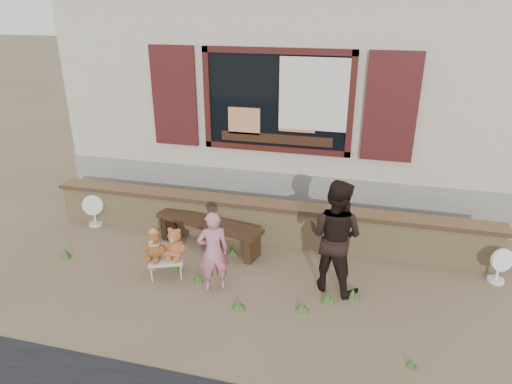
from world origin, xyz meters
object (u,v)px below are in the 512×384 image
(bench, at_px, (209,228))
(adult, at_px, (335,236))
(teddy_bear_right, at_px, (175,242))
(folding_chair, at_px, (166,259))
(teddy_bear_left, at_px, (154,244))
(child, at_px, (213,252))

(bench, relative_size, adult, 1.16)
(bench, distance_m, teddy_bear_right, 0.87)
(bench, relative_size, teddy_bear_right, 4.02)
(folding_chair, bearing_deg, adult, -15.21)
(teddy_bear_left, distance_m, teddy_bear_right, 0.28)
(teddy_bear_right, distance_m, child, 0.65)
(bench, height_order, folding_chair, bench)
(bench, bearing_deg, teddy_bear_left, -100.58)
(teddy_bear_left, distance_m, child, 0.89)
(teddy_bear_left, bearing_deg, child, -27.85)
(folding_chair, xyz_separation_m, adult, (2.27, 0.29, 0.51))
(bench, bearing_deg, child, -52.27)
(bench, height_order, teddy_bear_right, teddy_bear_right)
(teddy_bear_right, relative_size, adult, 0.29)
(child, bearing_deg, teddy_bear_right, -44.40)
(folding_chair, relative_size, teddy_bear_right, 1.32)
(bench, relative_size, folding_chair, 3.05)
(folding_chair, height_order, adult, adult)
(adult, bearing_deg, teddy_bear_right, 26.38)
(teddy_bear_left, height_order, adult, adult)
(folding_chair, xyz_separation_m, teddy_bear_right, (0.13, 0.05, 0.25))
(folding_chair, bearing_deg, teddy_bear_left, -180.00)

